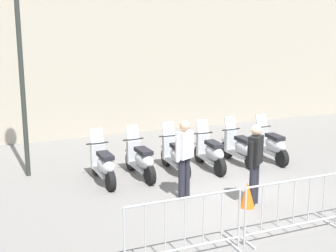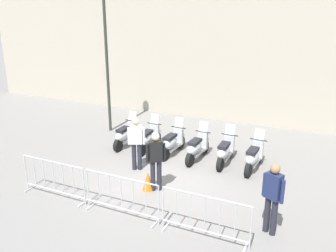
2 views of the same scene
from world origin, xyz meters
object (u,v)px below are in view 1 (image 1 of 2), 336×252
(officer_near_row_end, at_px, (184,154))
(motorcycle_1, at_px, (141,160))
(motorcycle_0, at_px, (104,165))
(motorcycle_2, at_px, (176,156))
(barrier_segment_0, at_px, (185,229))
(motorcycle_4, at_px, (241,148))
(street_lamp, at_px, (18,29))
(motorcycle_5, at_px, (271,145))
(officer_by_barriers, at_px, (255,160))
(traffic_cone, at_px, (247,195))
(barrier_segment_1, at_px, (294,208))
(motorcycle_3, at_px, (211,153))

(officer_near_row_end, bearing_deg, motorcycle_1, 106.09)
(motorcycle_0, xyz_separation_m, officer_near_row_end, (1.42, -1.54, 0.53))
(motorcycle_0, bearing_deg, motorcycle_2, 1.28)
(barrier_segment_0, bearing_deg, motorcycle_4, 49.39)
(motorcycle_0, relative_size, street_lamp, 0.28)
(motorcycle_0, height_order, motorcycle_5, same)
(officer_by_barriers, bearing_deg, traffic_cone, -156.73)
(motorcycle_4, bearing_deg, traffic_cone, -118.37)
(motorcycle_4, bearing_deg, officer_near_row_end, -146.11)
(motorcycle_0, height_order, motorcycle_2, same)
(motorcycle_5, distance_m, street_lamp, 7.29)
(barrier_segment_1, distance_m, officer_near_row_end, 2.72)
(motorcycle_2, bearing_deg, officer_by_barriers, -74.48)
(barrier_segment_1, bearing_deg, motorcycle_1, 110.35)
(motorcycle_4, xyz_separation_m, barrier_segment_1, (-1.37, -4.09, 0.07))
(motorcycle_3, xyz_separation_m, street_lamp, (-4.51, 1.34, 3.19))
(motorcycle_2, height_order, street_lamp, street_lamp)
(motorcycle_1, relative_size, street_lamp, 0.28)
(motorcycle_2, relative_size, street_lamp, 0.28)
(motorcycle_4, height_order, traffic_cone, motorcycle_4)
(motorcycle_1, xyz_separation_m, officer_by_barriers, (1.66, -2.53, 0.53))
(motorcycle_2, relative_size, barrier_segment_1, 0.83)
(officer_near_row_end, distance_m, officer_by_barriers, 1.52)
(street_lamp, bearing_deg, motorcycle_1, -26.02)
(barrier_segment_0, height_order, officer_near_row_end, officer_near_row_end)
(barrier_segment_0, bearing_deg, motorcycle_3, 57.37)
(motorcycle_0, height_order, officer_by_barriers, officer_by_barriers)
(motorcycle_1, distance_m, barrier_segment_0, 4.15)
(barrier_segment_1, xyz_separation_m, officer_near_row_end, (-1.05, 2.47, 0.46))
(barrier_segment_0, xyz_separation_m, street_lamp, (-1.93, 5.36, 3.12))
(motorcycle_0, distance_m, officer_near_row_end, 2.16)
(motorcycle_0, distance_m, motorcycle_2, 1.92)
(motorcycle_1, bearing_deg, officer_by_barriers, -56.79)
(motorcycle_2, height_order, barrier_segment_0, motorcycle_2)
(motorcycle_2, bearing_deg, motorcycle_1, 179.83)
(officer_near_row_end, bearing_deg, motorcycle_0, 132.61)
(street_lamp, bearing_deg, motorcycle_2, -19.68)
(barrier_segment_1, xyz_separation_m, officer_by_barriers, (0.15, 1.53, 0.46))
(barrier_segment_0, relative_size, barrier_segment_1, 1.00)
(motorcycle_1, bearing_deg, motorcycle_3, -2.07)
(motorcycle_4, height_order, street_lamp, street_lamp)
(motorcycle_2, relative_size, motorcycle_4, 1.00)
(motorcycle_3, height_order, traffic_cone, motorcycle_3)
(officer_by_barriers, bearing_deg, officer_near_row_end, 141.87)
(motorcycle_0, xyz_separation_m, motorcycle_5, (4.80, 0.03, 0.00))
(barrier_segment_1, height_order, officer_by_barriers, officer_by_barriers)
(street_lamp, bearing_deg, barrier_segment_0, -70.20)
(motorcycle_2, distance_m, officer_by_barriers, 2.67)
(barrier_segment_0, distance_m, officer_by_barriers, 2.84)
(motorcycle_1, xyz_separation_m, motorcycle_4, (2.88, 0.04, 0.00))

